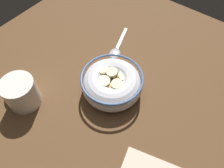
{
  "coord_description": "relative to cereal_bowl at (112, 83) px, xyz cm",
  "views": [
    {
      "loc": [
        -19.28,
        25.31,
        48.92
      ],
      "look_at": [
        0.0,
        0.0,
        3.0
      ],
      "focal_mm": 34.45,
      "sensor_mm": 36.0,
      "label": 1
    }
  ],
  "objects": [
    {
      "name": "ground_plane",
      "position": [
        -0.01,
        0.02,
        -4.25
      ],
      "size": [
        91.69,
        91.69,
        2.0
      ],
      "primitive_type": "cube",
      "color": "brown"
    },
    {
      "name": "cereal_bowl",
      "position": [
        0.0,
        0.0,
        0.0
      ],
      "size": [
        15.98,
        15.98,
        6.03
      ],
      "color": "silver",
      "rests_on": "ground_plane"
    },
    {
      "name": "coffee_mug",
      "position": [
        15.99,
        16.31,
        0.72
      ],
      "size": [
        10.83,
        8.21,
        7.96
      ],
      "color": "white",
      "rests_on": "ground_plane"
    },
    {
      "name": "spoon",
      "position": [
        8.0,
        -12.75,
        -2.91
      ],
      "size": [
        6.53,
        14.41,
        0.8
      ],
      "color": "#A5A5AD",
      "rests_on": "ground_plane"
    }
  ]
}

